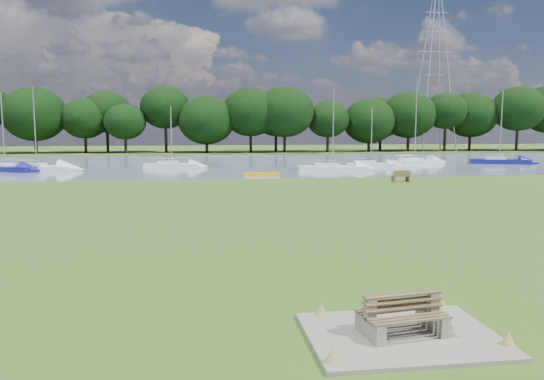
{
  "coord_description": "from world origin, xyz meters",
  "views": [
    {
      "loc": [
        -4.45,
        -24.82,
        4.68
      ],
      "look_at": [
        -1.22,
        -2.0,
        1.92
      ],
      "focal_mm": 35.0,
      "sensor_mm": 36.0,
      "label": 1
    }
  ],
  "objects": [
    {
      "name": "bench_pair",
      "position": [
        0.0,
        -14.0,
        0.51
      ],
      "size": [
        1.99,
        1.34,
        1.0
      ],
      "rotation": [
        0.0,
        0.0,
        0.14
      ],
      "color": "gray",
      "rests_on": "concrete_pad"
    },
    {
      "name": "sailboat_7",
      "position": [
        33.09,
        36.95,
        0.57
      ],
      "size": [
        7.3,
        4.4,
        9.01
      ],
      "rotation": [
        0.0,
        0.0,
        -0.37
      ],
      "color": "navy",
      "rests_on": "river"
    },
    {
      "name": "sailboat_4",
      "position": [
        15.43,
        34.16,
        0.47
      ],
      "size": [
        5.74,
        2.22,
        6.77
      ],
      "rotation": [
        0.0,
        0.0,
        -0.12
      ],
      "color": "silver",
      "rests_on": "river"
    },
    {
      "name": "tree_line",
      "position": [
        8.34,
        68.0,
        6.88
      ],
      "size": [
        159.48,
        9.62,
        11.64
      ],
      "color": "black",
      "rests_on": "far_bank"
    },
    {
      "name": "kayak",
      "position": [
        1.55,
        24.6,
        0.22
      ],
      "size": [
        3.4,
        0.81,
        0.34
      ],
      "primitive_type": "cube",
      "rotation": [
        0.0,
        0.0,
        -0.01
      ],
      "color": "#EEA00D",
      "rests_on": "river"
    },
    {
      "name": "sailboat_1",
      "position": [
        -21.3,
        33.92,
        0.52
      ],
      "size": [
        7.84,
        3.55,
        8.87
      ],
      "rotation": [
        0.0,
        0.0,
        -0.2
      ],
      "color": "silver",
      "rests_on": "river"
    },
    {
      "name": "river",
      "position": [
        0.0,
        42.0,
        0.0
      ],
      "size": [
        220.0,
        40.0,
        0.1
      ],
      "primitive_type": "cube",
      "color": "gray",
      "rests_on": "ground"
    },
    {
      "name": "sailboat_0",
      "position": [
        22.11,
        37.43,
        0.54
      ],
      "size": [
        7.39,
        3.34,
        10.44
      ],
      "rotation": [
        0.0,
        0.0,
        0.19
      ],
      "color": "silver",
      "rests_on": "river"
    },
    {
      "name": "riverbank_bench",
      "position": [
        12.7,
        17.98,
        0.51
      ],
      "size": [
        1.72,
        0.86,
        1.02
      ],
      "rotation": [
        0.0,
        0.0,
        0.23
      ],
      "color": "brown",
      "rests_on": "ground"
    },
    {
      "name": "pylon",
      "position": [
        39.42,
        70.0,
        18.74
      ],
      "size": [
        6.51,
        4.56,
        29.94
      ],
      "color": "#A3A5A9",
      "rests_on": "far_bank"
    },
    {
      "name": "sailboat_6",
      "position": [
        -24.32,
        33.55,
        0.54
      ],
      "size": [
        6.9,
        4.52,
        8.29
      ],
      "rotation": [
        0.0,
        0.0,
        -0.43
      ],
      "color": "navy",
      "rests_on": "river"
    },
    {
      "name": "ground",
      "position": [
        0.0,
        0.0,
        0.0
      ],
      "size": [
        220.0,
        220.0,
        0.0
      ],
      "primitive_type": "plane",
      "color": "#536424"
    },
    {
      "name": "concrete_pad",
      "position": [
        0.0,
        -14.0,
        0.05
      ],
      "size": [
        4.2,
        3.2,
        0.1
      ],
      "primitive_type": "cube",
      "color": "gray",
      "rests_on": "ground"
    },
    {
      "name": "sailboat_5",
      "position": [
        9.77,
        29.98,
        0.49
      ],
      "size": [
        7.42,
        2.9,
        8.82
      ],
      "rotation": [
        0.0,
        0.0,
        -0.12
      ],
      "color": "silver",
      "rests_on": "river"
    },
    {
      "name": "far_bank",
      "position": [
        0.0,
        72.0,
        0.0
      ],
      "size": [
        220.0,
        20.0,
        0.4
      ],
      "primitive_type": "cube",
      "color": "#4C6626",
      "rests_on": "ground"
    },
    {
      "name": "sailboat_2",
      "position": [
        -7.35,
        35.99,
        0.49
      ],
      "size": [
        6.39,
        2.71,
        6.93
      ],
      "rotation": [
        0.0,
        0.0,
        -0.16
      ],
      "color": "silver",
      "rests_on": "river"
    }
  ]
}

